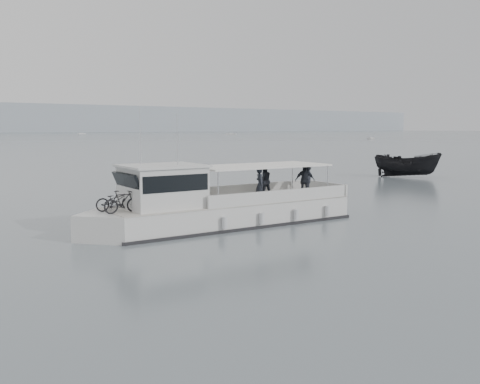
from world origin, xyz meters
TOP-DOWN VIEW (x-y plane):
  - ground at (0.00, 0.00)m, footprint 1400.00×1400.00m
  - tour_boat at (1.90, 3.13)m, footprint 14.41×4.25m
  - dark_motorboat at (31.63, 13.76)m, footprint 5.57×6.43m

SIDE VIEW (x-z plane):
  - ground at x=0.00m, z-range 0.00..0.00m
  - tour_boat at x=1.90m, z-range -2.02..3.99m
  - dark_motorboat at x=31.63m, z-range 0.00..2.41m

